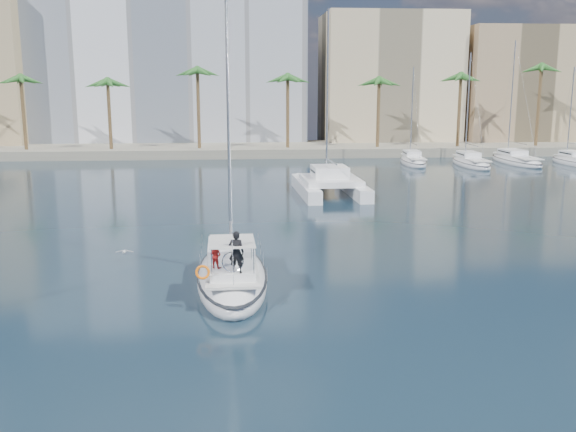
{
  "coord_description": "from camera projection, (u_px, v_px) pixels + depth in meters",
  "views": [
    {
      "loc": [
        -1.42,
        -29.33,
        9.62
      ],
      "look_at": [
        1.05,
        1.5,
        3.24
      ],
      "focal_mm": 40.0,
      "sensor_mm": 36.0,
      "label": 1
    }
  ],
  "objects": [
    {
      "name": "moored_yacht_d",
      "position": [
        575.0,
        165.0,
        77.71
      ],
      "size": [
        3.52,
        9.55,
        11.9
      ],
      "primitive_type": null,
      "rotation": [
        0.0,
        0.0,
        0.09
      ],
      "color": "white",
      "rests_on": "ground"
    },
    {
      "name": "moored_yacht_c",
      "position": [
        516.0,
        163.0,
        79.16
      ],
      "size": [
        3.98,
        12.33,
        15.54
      ],
      "primitive_type": null,
      "rotation": [
        0.0,
        0.0,
        0.03
      ],
      "color": "white",
      "rests_on": "ground"
    },
    {
      "name": "moored_yacht_b",
      "position": [
        471.0,
        166.0,
        76.7
      ],
      "size": [
        3.32,
        10.83,
        13.72
      ],
      "primitive_type": null,
      "rotation": [
        0.0,
        0.0,
        -0.02
      ],
      "color": "white",
      "rests_on": "ground"
    },
    {
      "name": "seagull",
      "position": [
        124.0,
        252.0,
        35.28
      ],
      "size": [
        0.99,
        0.42,
        0.18
      ],
      "color": "silver",
      "rests_on": "ground"
    },
    {
      "name": "building_beige",
      "position": [
        388.0,
        81.0,
        98.73
      ],
      "size": [
        20.0,
        14.0,
        20.0
      ],
      "primitive_type": "cube",
      "color": "beige",
      "rests_on": "ground"
    },
    {
      "name": "quay",
      "position": [
        247.0,
        149.0,
        90.12
      ],
      "size": [
        120.0,
        14.0,
        1.2
      ],
      "primitive_type": "cube",
      "color": "gray",
      "rests_on": "ground"
    },
    {
      "name": "ground",
      "position": [
        269.0,
        289.0,
        30.69
      ],
      "size": [
        160.0,
        160.0,
        0.0
      ],
      "primitive_type": "plane",
      "color": "black",
      "rests_on": "ground"
    },
    {
      "name": "palm_right",
      "position": [
        497.0,
        79.0,
        86.92
      ],
      "size": [
        3.6,
        3.6,
        12.3
      ],
      "color": "brown",
      "rests_on": "ground"
    },
    {
      "name": "palm_centre",
      "position": [
        246.0,
        79.0,
        84.26
      ],
      "size": [
        3.6,
        3.6,
        12.3
      ],
      "color": "brown",
      "rests_on": "ground"
    },
    {
      "name": "building_tan_right",
      "position": [
        519.0,
        88.0,
        98.54
      ],
      "size": [
        18.0,
        12.0,
        18.0
      ],
      "primitive_type": "cube",
      "color": "tan",
      "rests_on": "ground"
    },
    {
      "name": "main_sloop",
      "position": [
        232.0,
        275.0,
        31.2
      ],
      "size": [
        3.66,
        10.73,
        15.8
      ],
      "rotation": [
        0.0,
        0.0,
        0.03
      ],
      "color": "white",
      "rests_on": "ground"
    },
    {
      "name": "building_modern",
      "position": [
        166.0,
        55.0,
        98.18
      ],
      "size": [
        42.0,
        16.0,
        28.0
      ],
      "primitive_type": "cube",
      "color": "white",
      "rests_on": "ground"
    },
    {
      "name": "catamaran",
      "position": [
        330.0,
        182.0,
        56.81
      ],
      "size": [
        5.86,
        11.1,
        16.04
      ],
      "rotation": [
        0.0,
        0.0,
        0.04
      ],
      "color": "white",
      "rests_on": "ground"
    },
    {
      "name": "moored_yacht_a",
      "position": [
        413.0,
        164.0,
        78.14
      ],
      "size": [
        3.37,
        9.52,
        11.9
      ],
      "primitive_type": null,
      "rotation": [
        0.0,
        0.0,
        -0.07
      ],
      "color": "white",
      "rests_on": "ground"
    }
  ]
}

